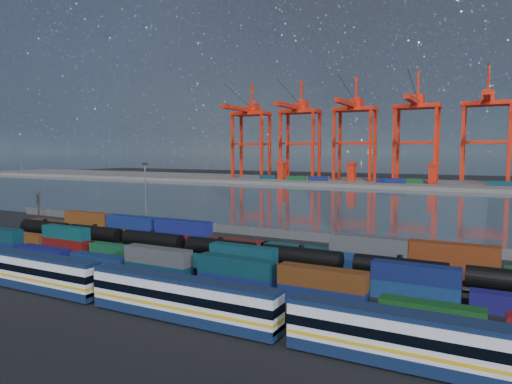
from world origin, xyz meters
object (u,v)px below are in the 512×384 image
at_px(passenger_train, 181,299).
at_px(bare_tree, 38,204).
at_px(tanker_string, 302,258).
at_px(gantry_cranes, 384,117).

distance_m(passenger_train, bare_tree, 101.47).
relative_size(tanker_string, bare_tree, 17.47).
xyz_separation_m(passenger_train, gantry_cranes, (-25.63, 226.46, 36.74)).
bearing_deg(passenger_train, gantry_cranes, 96.46).
bearing_deg(tanker_string, passenger_train, -98.12).
xyz_separation_m(passenger_train, tanker_string, (3.86, 27.07, -0.47)).
bearing_deg(gantry_cranes, bare_tree, -109.63).
height_order(passenger_train, bare_tree, bare_tree).
bearing_deg(tanker_string, bare_tree, 166.95).
height_order(bare_tree, gantry_cranes, gantry_cranes).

